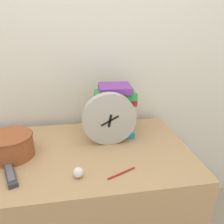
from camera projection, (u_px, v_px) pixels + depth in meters
wall_back at (67, 58)px, 1.38m from camera, size 6.00×0.04×2.40m
desk at (75, 207)px, 1.30m from camera, size 1.26×0.70×0.77m
desk_clock at (109, 119)px, 1.18m from camera, size 0.29×0.05×0.29m
book_stack at (114, 110)px, 1.30m from camera, size 0.25×0.21×0.30m
basket at (12, 145)px, 1.09m from camera, size 0.22×0.22×0.12m
tv_remote at (10, 173)px, 0.97m from camera, size 0.11×0.20×0.02m
crumpled_paper_ball at (78, 173)px, 0.95m from camera, size 0.05×0.05×0.05m
pen at (122, 173)px, 0.98m from camera, size 0.14×0.07×0.01m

